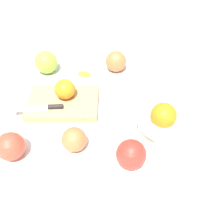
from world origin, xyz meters
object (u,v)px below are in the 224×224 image
at_px(apple_back_right, 11,146).
at_px(apple_back_right_2, 74,139).
at_px(apple_front_right, 46,62).
at_px(bowl, 165,123).
at_px(knife, 45,107).
at_px(cutting_board, 63,103).
at_px(orange_on_board, 65,89).
at_px(apple_front_left, 116,61).
at_px(apple_back_left, 131,154).

bearing_deg(apple_back_right, apple_back_right_2, -168.57).
bearing_deg(apple_front_right, apple_back_right_2, 114.37).
bearing_deg(bowl, apple_back_right_2, 14.49).
bearing_deg(knife, cutting_board, -139.42).
distance_m(orange_on_board, apple_front_right, 0.19).
bearing_deg(apple_back_right, orange_on_board, -117.05).
relative_size(orange_on_board, apple_front_left, 0.84).
xyz_separation_m(orange_on_board, apple_front_right, (0.10, -0.16, -0.01)).
height_order(bowl, apple_back_left, bowl).
bearing_deg(apple_front_left, apple_back_right, 56.42).
height_order(bowl, cutting_board, bowl).
relative_size(knife, apple_back_left, 2.00).
bearing_deg(knife, apple_front_left, -131.26).
bearing_deg(bowl, cutting_board, -17.54).
bearing_deg(apple_back_left, apple_front_left, -82.64).
height_order(knife, apple_back_left, apple_back_left).
height_order(apple_front_left, apple_back_left, apple_back_left).
distance_m(cutting_board, knife, 0.06).
distance_m(knife, apple_back_right, 0.16).
relative_size(bowl, knife, 1.04).
distance_m(bowl, apple_back_left, 0.14).
height_order(apple_front_right, apple_back_right_2, apple_front_right).
height_order(apple_back_right, apple_front_right, apple_front_right).
distance_m(orange_on_board, knife, 0.08).
height_order(cutting_board, apple_back_right_2, apple_back_right_2).
height_order(knife, apple_back_right_2, apple_back_right_2).
bearing_deg(orange_on_board, apple_back_right_2, 106.90).
relative_size(apple_front_right, apple_back_right_2, 1.21).
distance_m(apple_front_right, apple_back_right_2, 0.37).
bearing_deg(knife, orange_on_board, -135.03).
bearing_deg(bowl, apple_front_left, -63.49).
xyz_separation_m(apple_front_right, apple_back_left, (-0.30, 0.38, -0.00)).
height_order(apple_front_left, apple_back_right, same).
bearing_deg(apple_back_right_2, apple_front_left, -105.49).
bearing_deg(apple_back_right_2, knife, -47.93).
xyz_separation_m(apple_back_right, apple_back_right_2, (-0.16, -0.03, -0.00)).
distance_m(cutting_board, apple_front_right, 0.20).
xyz_separation_m(knife, apple_back_right, (0.05, 0.15, 0.01)).
bearing_deg(apple_front_left, apple_front_right, 5.03).
xyz_separation_m(bowl, cutting_board, (0.31, -0.10, -0.03)).
bearing_deg(orange_on_board, apple_back_right, 62.95).
distance_m(apple_front_left, apple_back_right, 0.47).
bearing_deg(apple_front_right, apple_front_left, -174.97).
bearing_deg(apple_front_right, bowl, 145.64).
bearing_deg(apple_front_left, apple_back_right_2, 74.51).
relative_size(orange_on_board, apple_front_right, 0.78).
relative_size(apple_back_right, apple_back_right_2, 1.11).
height_order(knife, apple_front_left, apple_front_left).
bearing_deg(apple_back_right_2, orange_on_board, -73.10).
bearing_deg(apple_front_left, bowl, 116.51).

